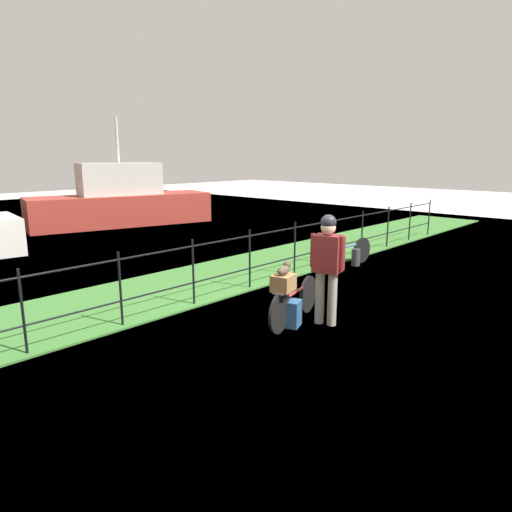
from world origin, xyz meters
The scene contains 12 objects.
ground_plane centered at (0.00, 0.00, 0.00)m, with size 60.00×60.00×0.00m, color beige.
grass_strip centered at (0.00, 3.22, 0.01)m, with size 27.00×2.40×0.03m, color #38702D.
harbor_water centered at (0.00, 10.19, 0.00)m, with size 30.00×30.00×0.00m, color slate.
iron_fence centered at (0.00, 2.16, 0.66)m, with size 18.04×0.04×1.15m.
bicycle_main centered at (-0.17, 0.39, 0.32)m, with size 1.62×0.44×0.61m.
wooden_crate centered at (-0.55, 0.30, 0.73)m, with size 0.34×0.27×0.24m, color olive.
terrier_dog centered at (-0.52, 0.30, 0.92)m, with size 0.32×0.20×0.18m.
cyclist_person centered at (0.10, -0.01, 1.00)m, with size 0.35×0.53×1.68m.
backpack_on_paving centered at (-0.31, 0.28, 0.20)m, with size 0.28×0.18×0.40m, color #28517A.
mooring_bollard centered at (3.74, 1.66, 0.20)m, with size 0.20×0.20×0.40m, color #38383D.
bicycle_parked centered at (3.56, 1.76, 0.33)m, with size 1.64×0.23×0.61m.
moored_boat_near centered at (3.50, 11.42, 0.83)m, with size 6.71×3.38×3.86m.
Camera 1 is at (-5.48, -3.77, 2.52)m, focal length 32.23 mm.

